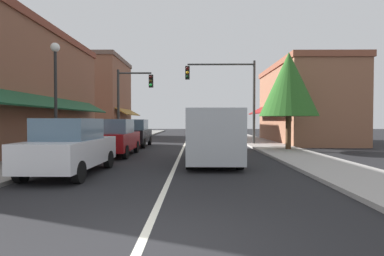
# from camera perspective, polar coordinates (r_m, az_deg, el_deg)

# --- Properties ---
(ground_plane) EXTENTS (80.00, 80.00, 0.00)m
(ground_plane) POSITION_cam_1_polar(r_m,az_deg,el_deg) (21.94, -1.33, -3.05)
(ground_plane) COLOR black
(sidewalk_left) EXTENTS (2.60, 56.00, 0.12)m
(sidewalk_left) POSITION_cam_1_polar(r_m,az_deg,el_deg) (22.80, -15.30, -2.78)
(sidewalk_left) COLOR gray
(sidewalk_left) RESTS_ON ground
(sidewalk_right) EXTENTS (2.60, 56.00, 0.12)m
(sidewalk_right) POSITION_cam_1_polar(r_m,az_deg,el_deg) (22.43, 12.87, -2.83)
(sidewalk_right) COLOR #A39E99
(sidewalk_right) RESTS_ON ground
(lane_center_stripe) EXTENTS (0.14, 52.00, 0.01)m
(lane_center_stripe) POSITION_cam_1_polar(r_m,az_deg,el_deg) (21.94, -1.33, -3.04)
(lane_center_stripe) COLOR silver
(lane_center_stripe) RESTS_ON ground
(storefront_left_block) EXTENTS (5.58, 14.20, 6.73)m
(storefront_left_block) POSITION_cam_1_polar(r_m,az_deg,el_deg) (18.66, -30.84, 6.32)
(storefront_left_block) COLOR brown
(storefront_left_block) RESTS_ON ground
(storefront_right_block) EXTENTS (6.14, 10.20, 6.01)m
(storefront_right_block) POSITION_cam_1_polar(r_m,az_deg,el_deg) (25.35, 20.17, 4.28)
(storefront_right_block) COLOR #8E5B42
(storefront_right_block) RESTS_ON ground
(storefront_far_left) EXTENTS (6.68, 8.20, 8.13)m
(storefront_far_left) POSITION_cam_1_polar(r_m,az_deg,el_deg) (33.55, -17.20, 5.39)
(storefront_far_left) COLOR brown
(storefront_far_left) RESTS_ON ground
(parked_car_nearest_left) EXTENTS (1.83, 4.12, 1.77)m
(parked_car_nearest_left) POSITION_cam_1_polar(r_m,az_deg,el_deg) (10.35, -21.70, -3.28)
(parked_car_nearest_left) COLOR silver
(parked_car_nearest_left) RESTS_ON ground
(parked_car_second_left) EXTENTS (1.83, 4.12, 1.77)m
(parked_car_second_left) POSITION_cam_1_polar(r_m,az_deg,el_deg) (15.24, -14.17, -1.75)
(parked_car_second_left) COLOR maroon
(parked_car_second_left) RESTS_ON ground
(parked_car_third_left) EXTENTS (1.83, 4.12, 1.77)m
(parked_car_third_left) POSITION_cam_1_polar(r_m,az_deg,el_deg) (20.34, -10.64, -0.95)
(parked_car_third_left) COLOR black
(parked_car_third_left) RESTS_ON ground
(van_in_lane) EXTENTS (2.03, 5.19, 2.12)m
(van_in_lane) POSITION_cam_1_polar(r_m,az_deg,el_deg) (12.28, 3.82, -1.21)
(van_in_lane) COLOR #B2B7BC
(van_in_lane) RESTS_ON ground
(traffic_signal_mast_arm) EXTENTS (4.83, 0.50, 5.82)m
(traffic_signal_mast_arm) POSITION_cam_1_polar(r_m,az_deg,el_deg) (21.38, 7.19, 7.44)
(traffic_signal_mast_arm) COLOR #333333
(traffic_signal_mast_arm) RESTS_ON ground
(traffic_signal_left_corner) EXTENTS (2.63, 0.50, 5.36)m
(traffic_signal_left_corner) POSITION_cam_1_polar(r_m,az_deg,el_deg) (22.49, -11.49, 5.98)
(traffic_signal_left_corner) COLOR #333333
(traffic_signal_left_corner) RESTS_ON ground
(street_lamp_left_near) EXTENTS (0.36, 0.36, 4.81)m
(street_lamp_left_near) POSITION_cam_1_polar(r_m,az_deg,el_deg) (13.51, -24.07, 7.79)
(street_lamp_left_near) COLOR black
(street_lamp_left_near) RESTS_ON ground
(tree_right_near) EXTENTS (3.23, 3.23, 5.50)m
(tree_right_near) POSITION_cam_1_polar(r_m,az_deg,el_deg) (17.96, 17.56, 7.75)
(tree_right_near) COLOR #4C331E
(tree_right_near) RESTS_ON ground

